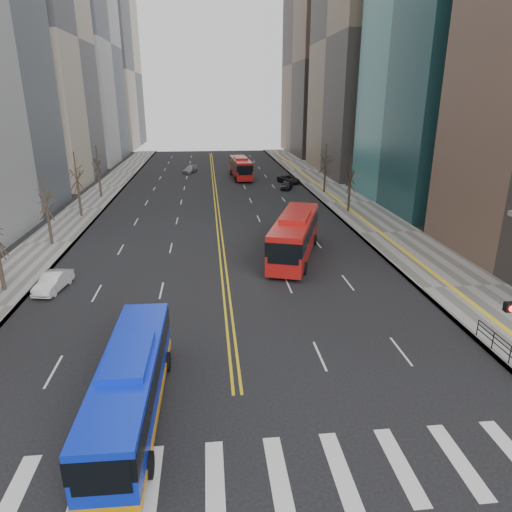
# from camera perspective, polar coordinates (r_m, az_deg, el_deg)

# --- Properties ---
(ground) EXTENTS (220.00, 220.00, 0.00)m
(ground) POSITION_cam_1_polar(r_m,az_deg,el_deg) (18.79, -1.15, -26.01)
(ground) COLOR black
(sidewalk_right) EXTENTS (7.00, 130.00, 0.15)m
(sidewalk_right) POSITION_cam_1_polar(r_m,az_deg,el_deg) (62.50, 11.42, 6.59)
(sidewalk_right) COLOR slate
(sidewalk_right) RESTS_ON ground
(sidewalk_left) EXTENTS (5.00, 130.00, 0.15)m
(sidewalk_left) POSITION_cam_1_polar(r_m,az_deg,el_deg) (61.65, -20.53, 5.57)
(sidewalk_left) COLOR slate
(sidewalk_left) RESTS_ON ground
(crosswalk) EXTENTS (26.70, 4.00, 0.01)m
(crosswalk) POSITION_cam_1_polar(r_m,az_deg,el_deg) (18.78, -1.15, -26.00)
(crosswalk) COLOR silver
(crosswalk) RESTS_ON ground
(centerline) EXTENTS (0.55, 100.00, 0.01)m
(centerline) POSITION_cam_1_polar(r_m,az_deg,el_deg) (69.49, -5.15, 8.08)
(centerline) COLOR gold
(centerline) RESTS_ON ground
(office_towers) EXTENTS (83.00, 134.00, 58.00)m
(office_towers) POSITION_cam_1_polar(r_m,az_deg,el_deg) (82.39, -5.82, 26.51)
(office_towers) COLOR #99999C
(office_towers) RESTS_ON ground
(pedestrian_railing) EXTENTS (0.06, 6.06, 1.02)m
(pedestrian_railing) POSITION_cam_1_polar(r_m,az_deg,el_deg) (27.58, 29.22, -10.44)
(pedestrian_railing) COLOR black
(pedestrian_railing) RESTS_ON sidewalk_right
(street_trees) EXTENTS (35.20, 47.20, 7.60)m
(street_trees) POSITION_cam_1_polar(r_m,az_deg,el_deg) (48.87, -13.34, 8.73)
(street_trees) COLOR black
(street_trees) RESTS_ON ground
(blue_bus) EXTENTS (2.72, 10.97, 3.21)m
(blue_bus) POSITION_cam_1_polar(r_m,az_deg,el_deg) (21.08, -15.38, -15.13)
(blue_bus) COLOR #0E2AD3
(blue_bus) RESTS_ON ground
(red_bus_near) EXTENTS (6.65, 12.56, 3.87)m
(red_bus_near) POSITION_cam_1_polar(r_m,az_deg,el_deg) (39.78, 4.88, 2.81)
(red_bus_near) COLOR #B01512
(red_bus_near) RESTS_ON ground
(red_bus_far) EXTENTS (3.34, 11.59, 3.63)m
(red_bus_far) POSITION_cam_1_polar(r_m,az_deg,el_deg) (80.54, -1.93, 11.13)
(red_bus_far) COLOR #B01512
(red_bus_far) RESTS_ON ground
(car_white) EXTENTS (2.05, 4.16, 1.31)m
(car_white) POSITION_cam_1_polar(r_m,az_deg,el_deg) (36.32, -24.03, -2.97)
(car_white) COLOR silver
(car_white) RESTS_ON ground
(car_dark_mid) EXTENTS (2.64, 3.92, 1.24)m
(car_dark_mid) POSITION_cam_1_polar(r_m,az_deg,el_deg) (70.86, 3.86, 8.83)
(car_dark_mid) COLOR black
(car_dark_mid) RESTS_ON ground
(car_silver) EXTENTS (2.99, 4.60, 1.24)m
(car_silver) POSITION_cam_1_polar(r_m,az_deg,el_deg) (87.62, -8.26, 10.67)
(car_silver) COLOR gray
(car_silver) RESTS_ON ground
(car_dark_far) EXTENTS (3.73, 5.00, 1.26)m
(car_dark_far) POSITION_cam_1_polar(r_m,az_deg,el_deg) (76.10, 4.10, 9.55)
(car_dark_far) COLOR black
(car_dark_far) RESTS_ON ground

